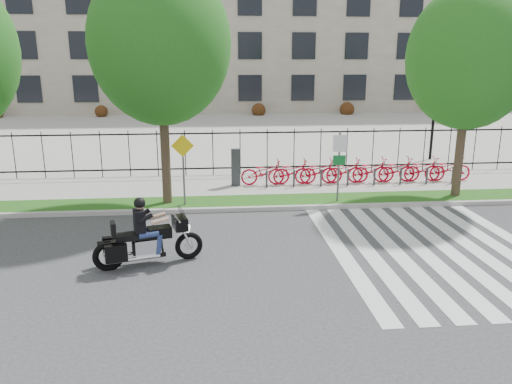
{
  "coord_description": "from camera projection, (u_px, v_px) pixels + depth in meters",
  "views": [
    {
      "loc": [
        -1.28,
        -12.44,
        5.11
      ],
      "look_at": [
        0.13,
        3.0,
        0.97
      ],
      "focal_mm": 35.0,
      "sensor_mm": 36.0,
      "label": 1
    }
  ],
  "objects": [
    {
      "name": "street_tree_2",
      "position": [
        470.0,
        58.0,
        17.53
      ],
      "size": [
        4.41,
        4.41,
        7.56
      ],
      "color": "#3D2F21",
      "rests_on": "grass_verge"
    },
    {
      "name": "crosswalk_stripes",
      "position": [
        434.0,
        249.0,
        13.82
      ],
      "size": [
        5.7,
        8.0,
        0.01
      ],
      "primitive_type": null,
      "color": "silver",
      "rests_on": "ground"
    },
    {
      "name": "curb",
      "position": [
        249.0,
        209.0,
        17.33
      ],
      "size": [
        60.0,
        0.2,
        0.15
      ],
      "primitive_type": "cube",
      "color": "#A6A39C",
      "rests_on": "ground"
    },
    {
      "name": "plaza",
      "position": [
        228.0,
        129.0,
        37.44
      ],
      "size": [
        80.0,
        34.0,
        0.1
      ],
      "primitive_type": "cube",
      "color": "#ADACA2",
      "rests_on": "ground"
    },
    {
      "name": "grass_verge",
      "position": [
        247.0,
        202.0,
        18.14
      ],
      "size": [
        60.0,
        1.5,
        0.15
      ],
      "primitive_type": "cube",
      "color": "#1C5314",
      "rests_on": "ground"
    },
    {
      "name": "iron_fence",
      "position": [
        240.0,
        152.0,
        21.96
      ],
      "size": [
        30.0,
        0.06,
        2.0
      ],
      "primitive_type": null,
      "color": "black",
      "rests_on": "sidewalk"
    },
    {
      "name": "bike_share_station",
      "position": [
        357.0,
        170.0,
        20.57
      ],
      "size": [
        10.06,
        0.88,
        1.5
      ],
      "color": "#2D2D33",
      "rests_on": "sidewalk"
    },
    {
      "name": "street_tree_1",
      "position": [
        160.0,
        44.0,
        16.47
      ],
      "size": [
        4.71,
        4.71,
        8.18
      ],
      "color": "#3D2F21",
      "rests_on": "grass_verge"
    },
    {
      "name": "office_building",
      "position": [
        220.0,
        13.0,
        54.05
      ],
      "size": [
        60.0,
        21.9,
        20.15
      ],
      "color": "gray",
      "rests_on": "ground"
    },
    {
      "name": "sidewalk",
      "position": [
        243.0,
        185.0,
        20.55
      ],
      "size": [
        60.0,
        3.5,
        0.15
      ],
      "primitive_type": "cube",
      "color": "#ADACA2",
      "rests_on": "ground"
    },
    {
      "name": "sign_pole_regulatory",
      "position": [
        339.0,
        158.0,
        17.64
      ],
      "size": [
        0.5,
        0.09,
        2.5
      ],
      "color": "#59595B",
      "rests_on": "grass_verge"
    },
    {
      "name": "ground",
      "position": [
        261.0,
        256.0,
        13.4
      ],
      "size": [
        120.0,
        120.0,
        0.0
      ],
      "primitive_type": "plane",
      "color": "#323234",
      "rests_on": "ground"
    },
    {
      "name": "motorcycle_rider",
      "position": [
        148.0,
        238.0,
        12.66
      ],
      "size": [
        2.74,
        1.24,
        2.17
      ],
      "color": "black",
      "rests_on": "ground"
    },
    {
      "name": "lamp_post_right",
      "position": [
        435.0,
        98.0,
        25.0
      ],
      "size": [
        1.06,
        0.7,
        4.25
      ],
      "color": "black",
      "rests_on": "ground"
    },
    {
      "name": "sign_pole_warning",
      "position": [
        183.0,
        160.0,
        17.16
      ],
      "size": [
        0.78,
        0.09,
        2.49
      ],
      "color": "#59595B",
      "rests_on": "grass_verge"
    }
  ]
}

